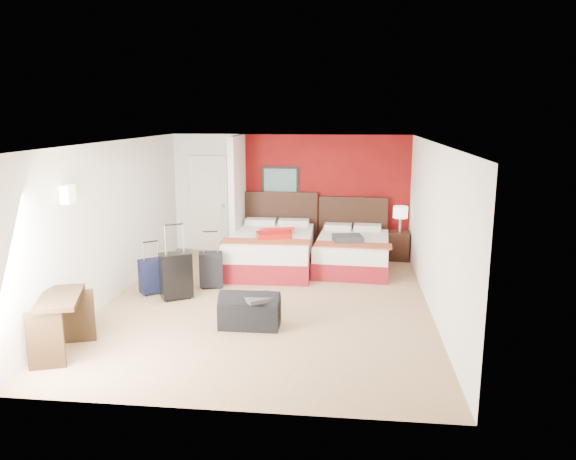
# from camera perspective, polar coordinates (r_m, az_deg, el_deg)

# --- Properties ---
(ground) EXTENTS (6.50, 6.50, 0.00)m
(ground) POSITION_cam_1_polar(r_m,az_deg,el_deg) (8.71, -2.11, -7.52)
(ground) COLOR tan
(ground) RESTS_ON ground
(room_walls) EXTENTS (5.02, 6.52, 2.50)m
(room_walls) POSITION_cam_1_polar(r_m,az_deg,el_deg) (10.03, -8.93, 2.39)
(room_walls) COLOR white
(room_walls) RESTS_ON ground
(red_accent_panel) EXTENTS (3.50, 0.04, 2.50)m
(red_accent_panel) POSITION_cam_1_polar(r_m,az_deg,el_deg) (11.47, 3.94, 3.69)
(red_accent_panel) COLOR maroon
(red_accent_panel) RESTS_ON ground
(partition_wall) EXTENTS (0.12, 1.20, 2.50)m
(partition_wall) POSITION_cam_1_polar(r_m,az_deg,el_deg) (11.08, -5.30, 3.36)
(partition_wall) COLOR silver
(partition_wall) RESTS_ON ground
(entry_door) EXTENTS (0.82, 0.06, 2.05)m
(entry_door) POSITION_cam_1_polar(r_m,az_deg,el_deg) (11.85, -8.26, 2.76)
(entry_door) COLOR silver
(entry_door) RESTS_ON ground
(bed_left) EXTENTS (1.61, 2.26, 0.67)m
(bed_left) POSITION_cam_1_polar(r_m,az_deg,el_deg) (10.47, -1.79, -2.22)
(bed_left) COLOR silver
(bed_left) RESTS_ON ground
(bed_right) EXTENTS (1.48, 2.03, 0.58)m
(bed_right) POSITION_cam_1_polar(r_m,az_deg,el_deg) (10.54, 6.76, -2.43)
(bed_right) COLOR white
(bed_right) RESTS_ON ground
(red_suitcase_open) EXTENTS (0.83, 0.99, 0.11)m
(red_suitcase_open) POSITION_cam_1_polar(r_m,az_deg,el_deg) (10.27, -1.33, -0.28)
(red_suitcase_open) COLOR #B7110F
(red_suitcase_open) RESTS_ON bed_left
(jacket_bundle) EXTENTS (0.60, 0.52, 0.13)m
(jacket_bundle) POSITION_cam_1_polar(r_m,az_deg,el_deg) (10.17, 6.26, -0.91)
(jacket_bundle) COLOR #3A3B3F
(jacket_bundle) RESTS_ON bed_right
(nightstand) EXTENTS (0.45, 0.45, 0.58)m
(nightstand) POSITION_cam_1_polar(r_m,az_deg,el_deg) (11.31, 11.55, -1.62)
(nightstand) COLOR #321910
(nightstand) RESTS_ON ground
(table_lamp) EXTENTS (0.38, 0.38, 0.52)m
(table_lamp) POSITION_cam_1_polar(r_m,az_deg,el_deg) (11.20, 11.66, 1.11)
(table_lamp) COLOR silver
(table_lamp) RESTS_ON nightstand
(suitcase_black) EXTENTS (0.57, 0.51, 0.72)m
(suitcase_black) POSITION_cam_1_polar(r_m,az_deg,el_deg) (8.92, -11.64, -4.83)
(suitcase_black) COLOR black
(suitcase_black) RESTS_ON ground
(suitcase_charcoal) EXTENTS (0.44, 0.33, 0.58)m
(suitcase_charcoal) POSITION_cam_1_polar(r_m,az_deg,el_deg) (9.41, -8.04, -4.27)
(suitcase_charcoal) COLOR black
(suitcase_charcoal) RESTS_ON ground
(suitcase_navy) EXTENTS (0.46, 0.44, 0.55)m
(suitcase_navy) POSITION_cam_1_polar(r_m,az_deg,el_deg) (9.28, -14.02, -4.84)
(suitcase_navy) COLOR black
(suitcase_navy) RESTS_ON ground
(duffel_bag) EXTENTS (0.84, 0.45, 0.42)m
(duffel_bag) POSITION_cam_1_polar(r_m,az_deg,el_deg) (7.69, -4.02, -8.59)
(duffel_bag) COLOR black
(duffel_bag) RESTS_ON ground
(jacket_draped) EXTENTS (0.55, 0.53, 0.06)m
(jacket_draped) POSITION_cam_1_polar(r_m,az_deg,el_deg) (7.53, -2.99, -7.08)
(jacket_draped) COLOR #35353A
(jacket_draped) RESTS_ON duffel_bag
(desk) EXTENTS (0.73, 1.02, 0.76)m
(desk) POSITION_cam_1_polar(r_m,az_deg,el_deg) (7.31, -22.54, -9.21)
(desk) COLOR black
(desk) RESTS_ON ground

